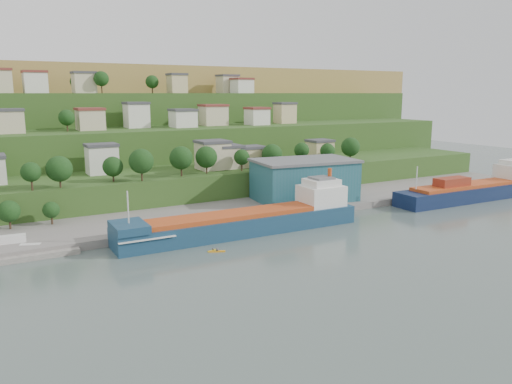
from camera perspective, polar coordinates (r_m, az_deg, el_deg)
ground at (r=117.01m, az=-1.02°, el=-6.17°), size 500.00×500.00×0.00m
quay at (r=150.00m, az=0.56°, el=-2.26°), size 220.00×26.00×4.00m
hillside at (r=274.30m, az=-18.19°, el=3.35°), size 360.00×211.37×96.00m
cargo_ship_near at (r=127.29m, az=-0.82°, el=-3.49°), size 64.61×11.21×16.57m
cargo_ship_far at (r=183.11m, az=23.85°, el=0.07°), size 60.90×11.82×16.47m
warehouse at (r=156.90m, az=5.55°, el=1.43°), size 33.11×22.69×12.80m
caravan at (r=125.09m, az=-26.00°, el=-5.02°), size 5.49×2.65×2.49m
dinghy at (r=122.34m, az=-24.39°, el=-5.63°), size 4.61×3.04×0.86m
kayak_orange at (r=112.90m, az=-4.45°, el=-6.72°), size 3.56×2.02×0.90m
kayak_yellow at (r=113.72m, az=-4.93°, el=-6.62°), size 2.92×1.26×0.72m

